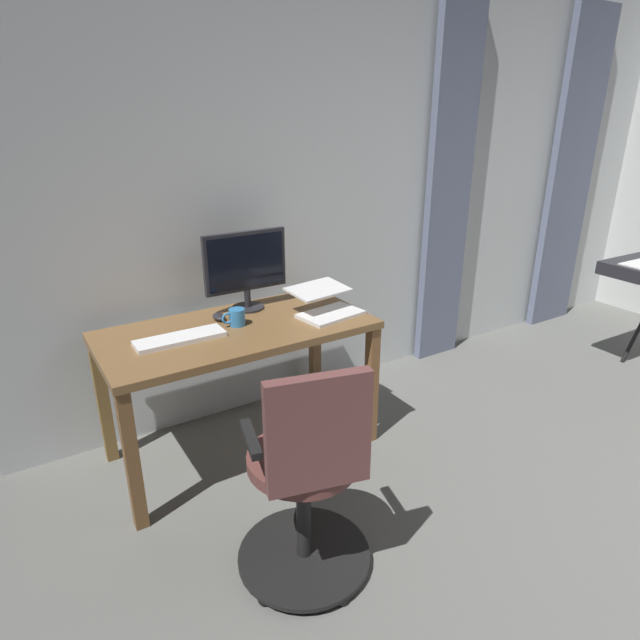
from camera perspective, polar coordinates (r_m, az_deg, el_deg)
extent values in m
cube|color=silver|center=(3.82, 8.71, 15.82)|extent=(5.33, 0.10, 2.87)
cube|color=slate|center=(5.08, 25.22, 13.75)|extent=(0.51, 0.06, 2.57)
cube|color=slate|center=(3.99, 13.63, 13.56)|extent=(0.38, 0.06, 2.57)
cube|color=brown|center=(2.80, -8.84, -1.10)|extent=(1.40, 0.69, 0.04)
cube|color=brown|center=(3.03, 5.52, -6.99)|extent=(0.06, 0.06, 0.71)
cube|color=brown|center=(2.56, -19.48, -14.10)|extent=(0.06, 0.06, 0.71)
cube|color=brown|center=(3.48, -0.55, -2.97)|extent=(0.06, 0.06, 0.71)
cube|color=brown|center=(3.08, -22.19, -8.14)|extent=(0.06, 0.06, 0.71)
cylinder|color=black|center=(2.47, -1.70, -23.80)|extent=(0.56, 0.56, 0.02)
sphere|color=black|center=(2.54, 4.35, -22.70)|extent=(0.05, 0.05, 0.05)
sphere|color=black|center=(2.66, -1.56, -20.09)|extent=(0.05, 0.05, 0.05)
sphere|color=black|center=(2.55, -7.62, -22.60)|extent=(0.05, 0.05, 0.05)
sphere|color=black|center=(2.34, -6.02, -27.58)|extent=(0.05, 0.05, 0.05)
sphere|color=black|center=(2.34, 2.35, -27.67)|extent=(0.05, 0.05, 0.05)
cylinder|color=black|center=(2.31, -1.77, -19.78)|extent=(0.06, 0.06, 0.46)
cylinder|color=brown|center=(2.15, -1.85, -14.65)|extent=(0.53, 0.53, 0.05)
cube|color=brown|center=(1.85, -0.15, -12.03)|extent=(0.38, 0.14, 0.44)
cube|color=black|center=(2.04, -7.43, -12.50)|extent=(0.10, 0.24, 0.03)
cube|color=black|center=(2.13, 3.37, -10.70)|extent=(0.10, 0.24, 0.03)
cylinder|color=#232328|center=(3.05, -7.71, 1.35)|extent=(0.18, 0.18, 0.01)
cylinder|color=#232328|center=(3.03, -7.76, 2.33)|extent=(0.04, 0.04, 0.10)
cube|color=#232328|center=(2.97, -8.01, 6.26)|extent=(0.48, 0.03, 0.33)
cube|color=black|center=(2.96, -7.87, 6.19)|extent=(0.44, 0.01, 0.29)
cube|color=white|center=(2.68, -14.75, -1.93)|extent=(0.43, 0.14, 0.02)
cube|color=white|center=(2.91, 1.15, 0.62)|extent=(0.36, 0.26, 0.02)
cube|color=white|center=(2.94, -0.21, 3.30)|extent=(0.36, 0.26, 0.03)
ellipsoid|color=#232328|center=(2.90, -10.79, 0.34)|extent=(0.06, 0.10, 0.04)
cylinder|color=teal|center=(2.80, -8.88, 0.30)|extent=(0.08, 0.08, 0.09)
torus|color=teal|center=(2.78, -9.90, 0.18)|extent=(0.06, 0.01, 0.06)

